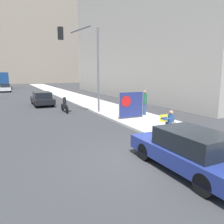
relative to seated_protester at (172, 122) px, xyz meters
name	(u,v)px	position (x,y,z in m)	size (l,w,h in m)	color
ground_plane	(141,160)	(-3.05, -1.87, -0.80)	(160.00, 160.00, 0.00)	#38383A
sidewalk_curb	(93,103)	(0.78, 13.13, -0.73)	(3.64, 90.00, 0.14)	beige
building_backdrop_far	(8,22)	(-5.05, 71.44, 18.38)	(52.00, 12.00, 38.36)	gray
building_backdrop_right	(148,20)	(11.09, 18.05, 9.69)	(10.00, 32.00, 20.98)	#BCB2A3
seated_protester	(172,122)	(0.00, 0.00, 0.00)	(0.98, 0.77, 1.22)	#474C56
pedestrian_behind	(144,102)	(1.76, 4.97, 0.28)	(0.34, 0.34, 1.83)	#334775
protest_banner	(131,105)	(0.21, 4.33, 0.29)	(1.93, 0.06, 1.80)	slate
traffic_light_pole	(86,56)	(-1.81, 7.55, 3.68)	(3.22, 2.99, 6.48)	slate
parked_car_curbside	(190,151)	(-2.14, -3.34, -0.10)	(1.79, 4.42, 1.39)	navy
car_on_road_nearest	(42,98)	(-4.13, 14.49, -0.11)	(1.82, 4.45, 1.37)	black
car_on_road_distant	(5,88)	(-7.37, 34.40, -0.09)	(1.71, 4.44, 1.42)	white
city_bus_on_road	(2,79)	(-7.89, 45.07, 1.14)	(2.57, 12.02, 3.39)	navy
motorcycle_on_road	(65,106)	(-3.07, 9.61, -0.26)	(0.28, 2.14, 1.28)	black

